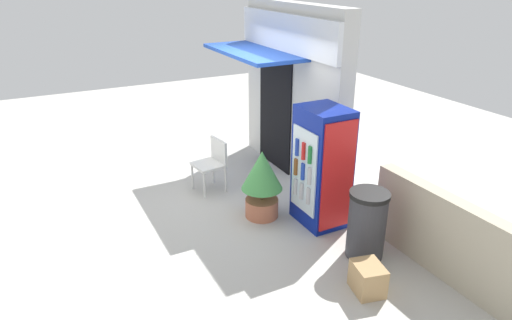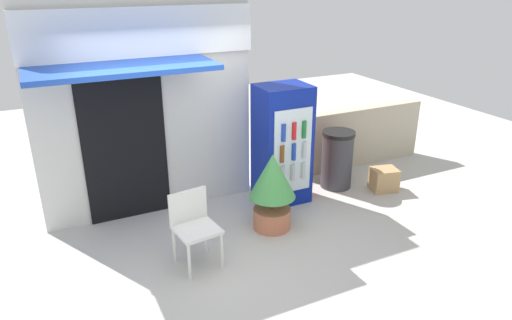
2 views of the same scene
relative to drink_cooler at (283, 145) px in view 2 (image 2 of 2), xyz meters
The scene contains 8 objects.
ground 1.98m from the drink_cooler, 146.61° to the right, with size 16.00×16.00×0.00m, color beige.
storefront_building 1.98m from the drink_cooler, 162.65° to the left, with size 2.88×1.20×2.91m.
drink_cooler is the anchor object (origin of this frame).
plastic_chair 1.96m from the drink_cooler, 150.08° to the right, with size 0.51×0.51×0.86m.
potted_plant_near_shop 0.88m from the drink_cooler, 127.61° to the right, with size 0.60×0.60×1.04m.
trash_bin 1.06m from the drink_cooler, ahead, with size 0.50×0.50×0.90m.
stone_boundary_wall 1.95m from the drink_cooler, 18.47° to the left, with size 2.46×0.20×1.01m, color #B7AD93.
cardboard_box 1.75m from the drink_cooler, 14.78° to the right, with size 0.38×0.31×0.35m, color tan.
Camera 2 is at (-1.53, -4.41, 3.14)m, focal length 32.61 mm.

